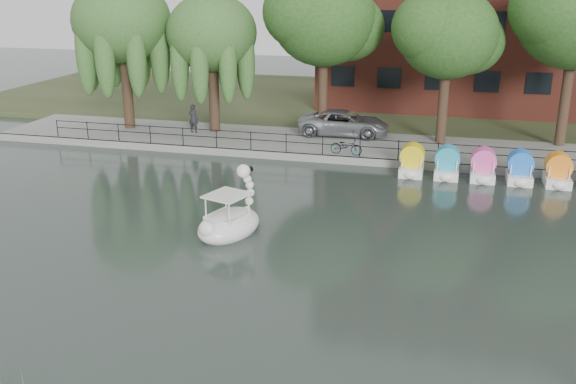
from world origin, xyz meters
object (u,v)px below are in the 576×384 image
at_px(minivan, 344,121).
at_px(bicycle, 346,145).
at_px(swan_boat, 230,220).
at_px(pedestrian, 193,116).

distance_m(minivan, bicycle, 4.39).
bearing_deg(swan_boat, pedestrian, 135.89).
bearing_deg(bicycle, minivan, 18.12).
distance_m(pedestrian, swan_boat, 15.65).
bearing_deg(minivan, pedestrian, 98.17).
relative_size(minivan, bicycle, 3.59).
bearing_deg(minivan, swan_boat, 171.75).
height_order(bicycle, pedestrian, pedestrian).
xyz_separation_m(bicycle, pedestrian, (-9.81, 2.72, 0.49)).
height_order(bicycle, swan_boat, swan_boat).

